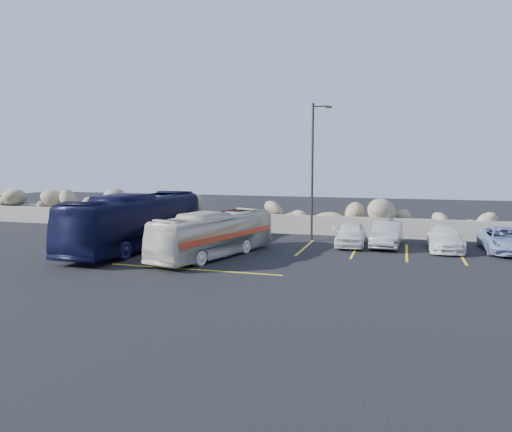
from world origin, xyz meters
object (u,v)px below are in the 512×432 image
(car_a, at_px, (351,234))
(car_d, at_px, (505,240))
(vintage_bus, at_px, (214,234))
(lamppost, at_px, (313,168))
(tour_coach, at_px, (136,222))
(car_b, at_px, (387,234))
(car_c, at_px, (445,238))

(car_a, bearing_deg, car_d, 0.44)
(vintage_bus, relative_size, car_d, 1.74)
(lamppost, xyz_separation_m, car_d, (10.19, -0.93, -3.66))
(tour_coach, height_order, car_a, tour_coach)
(car_a, bearing_deg, vintage_bus, -142.10)
(car_b, relative_size, car_d, 0.91)
(lamppost, bearing_deg, car_a, -27.31)
(tour_coach, height_order, car_c, tour_coach)
(car_b, distance_m, car_c, 3.01)
(lamppost, relative_size, car_b, 1.92)
(tour_coach, relative_size, car_a, 2.72)
(tour_coach, relative_size, car_d, 2.32)
(tour_coach, xyz_separation_m, car_a, (10.91, 4.26, -0.81))
(tour_coach, distance_m, car_c, 16.44)
(vintage_bus, height_order, car_b, vintage_bus)
(lamppost, bearing_deg, vintage_bus, -120.85)
(vintage_bus, bearing_deg, car_b, 49.72)
(vintage_bus, distance_m, car_c, 12.20)
(lamppost, height_order, car_b, lamppost)
(lamppost, relative_size, car_a, 2.05)
(vintage_bus, bearing_deg, car_d, 36.96)
(car_c, bearing_deg, car_a, -178.80)
(lamppost, xyz_separation_m, tour_coach, (-8.54, -5.48, -2.82))
(car_c, relative_size, car_d, 0.94)
(tour_coach, distance_m, car_b, 13.63)
(vintage_bus, xyz_separation_m, tour_coach, (-4.78, 0.81, 0.37))
(car_c, bearing_deg, tour_coach, -164.58)
(car_b, height_order, car_c, car_b)
(vintage_bus, distance_m, car_b, 9.68)
(vintage_bus, distance_m, car_d, 14.95)
(car_c, distance_m, car_d, 2.91)
(car_a, relative_size, car_c, 0.91)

